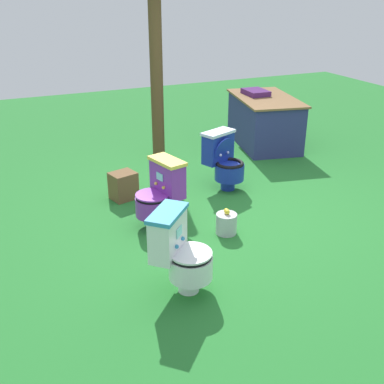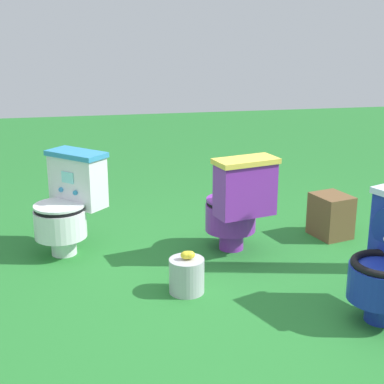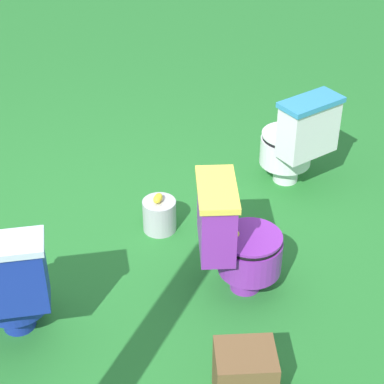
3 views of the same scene
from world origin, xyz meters
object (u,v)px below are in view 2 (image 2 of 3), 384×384
toilet_purple (237,204)px  small_crate (331,216)px  lemon_bucket (187,275)px  toilet_white (68,203)px

toilet_purple → small_crate: (-0.80, -0.17, -0.20)m
lemon_bucket → toilet_white: bearing=-48.7°
toilet_purple → lemon_bucket: size_ratio=2.63×
toilet_purple → small_crate: bearing=-2.2°
small_crate → lemon_bucket: bearing=30.1°
small_crate → toilet_white: bearing=-2.2°
toilet_white → toilet_purple: 1.21m
small_crate → lemon_bucket: 1.47m
toilet_purple → toilet_white: bearing=153.7°
small_crate → lemon_bucket: (1.27, 0.74, -0.05)m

